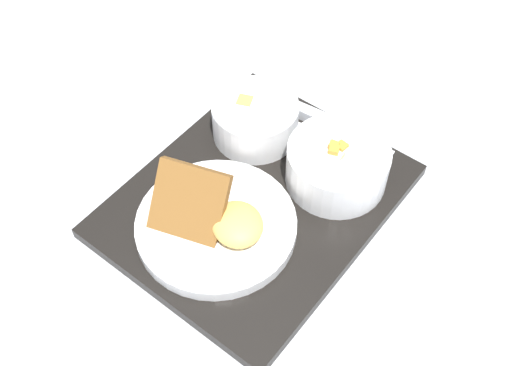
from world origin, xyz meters
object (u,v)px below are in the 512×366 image
at_px(plate_main, 216,223).
at_px(knife, 315,117).
at_px(bowl_soup, 255,117).
at_px(spoon, 328,139).
at_px(bowl_salad, 337,163).

distance_m(plate_main, knife, 0.24).
height_order(bowl_soup, spoon, bowl_soup).
height_order(bowl_soup, plate_main, plate_main).
height_order(plate_main, spoon, plate_main).
relative_size(bowl_salad, spoon, 1.01).
relative_size(bowl_soup, knife, 0.70).
relative_size(bowl_salad, bowl_soup, 1.11).
xyz_separation_m(knife, spoon, (0.02, 0.04, -0.00)).
relative_size(bowl_salad, plate_main, 0.66).
bearing_deg(bowl_salad, plate_main, -18.47).
xyz_separation_m(bowl_salad, bowl_soup, (0.01, -0.14, -0.00)).
bearing_deg(plate_main, bowl_soup, -152.66).
bearing_deg(bowl_soup, bowl_salad, 95.71).
bearing_deg(spoon, knife, 144.77).
distance_m(bowl_salad, bowl_soup, 0.14).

